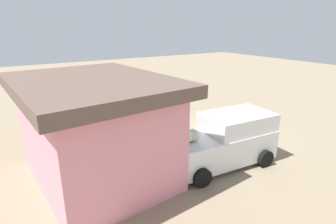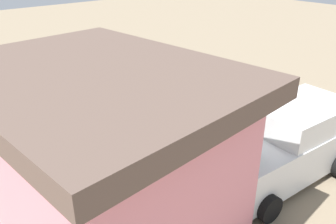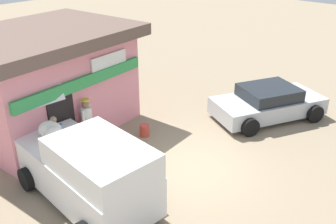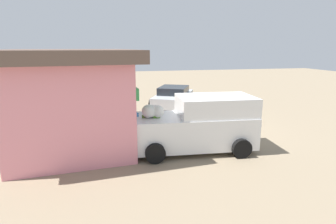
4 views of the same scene
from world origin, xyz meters
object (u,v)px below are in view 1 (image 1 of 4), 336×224
storefront_bar (96,128)px  vendor_standing (152,137)px  paint_bucket (149,136)px  customer_bending (173,152)px  unloaded_banana_pile (144,180)px  parked_sedan (152,101)px  delivery_van (223,140)px

storefront_bar → vendor_standing: bearing=-89.9°
paint_bucket → storefront_bar: bearing=120.9°
customer_bending → unloaded_banana_pile: 1.35m
storefront_bar → customer_bending: bearing=-121.1°
vendor_standing → customer_bending: 1.33m
customer_bending → paint_bucket: (3.04, -0.68, -0.69)m
customer_bending → unloaded_banana_pile: size_ratio=1.92×
unloaded_banana_pile → paint_bucket: (3.07, -1.82, 0.02)m
storefront_bar → customer_bending: storefront_bar is taller
storefront_bar → parked_sedan: storefront_bar is taller
parked_sedan → unloaded_banana_pile: bearing=149.5°
delivery_van → vendor_standing: delivery_van is taller
unloaded_banana_pile → customer_bending: bearing=-88.2°
customer_bending → unloaded_banana_pile: (-0.04, 1.14, -0.72)m
vendor_standing → paint_bucket: size_ratio=4.13×
parked_sedan → storefront_bar: bearing=137.7°
storefront_bar → unloaded_banana_pile: bearing=-142.3°
storefront_bar → vendor_standing: storefront_bar is taller
vendor_standing → unloaded_banana_pile: bearing=142.4°
unloaded_banana_pile → paint_bucket: bearing=-30.7°
delivery_van → parked_sedan: bearing=-7.8°
delivery_van → parked_sedan: size_ratio=1.07×
delivery_van → customer_bending: size_ratio=3.17×
storefront_bar → parked_sedan: size_ratio=1.40×
parked_sedan → vendor_standing: vendor_standing is taller
storefront_bar → customer_bending: size_ratio=4.17×
storefront_bar → parked_sedan: bearing=-42.3°
storefront_bar → paint_bucket: 3.70m
delivery_van → unloaded_banana_pile: size_ratio=6.09×
vendor_standing → customer_bending: (-1.33, -0.09, -0.07)m
storefront_bar → vendor_standing: (0.01, -2.10, -0.81)m
storefront_bar → delivery_van: bearing=-110.7°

